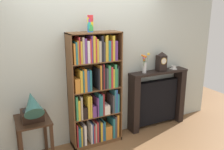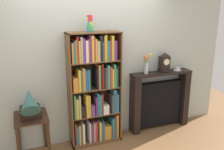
% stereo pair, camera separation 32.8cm
% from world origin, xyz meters
% --- Properties ---
extents(ground_plane, '(7.91, 6.40, 0.02)m').
position_xyz_m(ground_plane, '(0.00, 0.00, -0.01)').
color(ground_plane, brown).
extents(wall_back, '(4.91, 0.08, 2.65)m').
position_xyz_m(wall_back, '(0.13, 0.35, 1.33)').
color(wall_back, beige).
rests_on(wall_back, ground).
extents(bookshelf, '(0.83, 0.31, 1.85)m').
position_xyz_m(bookshelf, '(-0.00, 0.14, 0.89)').
color(bookshelf, brown).
rests_on(bookshelf, ground).
extents(cup_stack, '(0.09, 0.09, 0.25)m').
position_xyz_m(cup_stack, '(-0.06, 0.15, 1.97)').
color(cup_stack, blue).
rests_on(cup_stack, bookshelf).
extents(side_table_left, '(0.47, 0.55, 0.69)m').
position_xyz_m(side_table_left, '(-1.01, 0.03, 0.51)').
color(side_table_left, '#382316').
rests_on(side_table_left, ground).
extents(gramophone, '(0.29, 0.50, 0.50)m').
position_xyz_m(gramophone, '(-1.01, -0.06, 0.90)').
color(gramophone, black).
rests_on(gramophone, side_table_left).
extents(fireplace_mantel, '(1.16, 0.25, 1.09)m').
position_xyz_m(fireplace_mantel, '(1.27, 0.20, 0.53)').
color(fireplace_mantel, black).
rests_on(fireplace_mantel, ground).
extents(mantel_clock, '(0.16, 0.15, 0.35)m').
position_xyz_m(mantel_clock, '(1.32, 0.18, 1.26)').
color(mantel_clock, black).
rests_on(mantel_clock, fireplace_mantel).
extents(flower_vase, '(0.18, 0.12, 0.36)m').
position_xyz_m(flower_vase, '(0.95, 0.17, 1.25)').
color(flower_vase, silver).
rests_on(flower_vase, fireplace_mantel).
extents(teacup_with_saucer, '(0.14, 0.14, 0.06)m').
position_xyz_m(teacup_with_saucer, '(1.61, 0.18, 1.11)').
color(teacup_with_saucer, white).
rests_on(teacup_with_saucer, fireplace_mantel).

